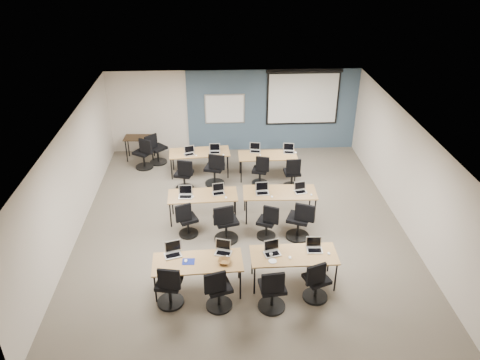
{
  "coord_description": "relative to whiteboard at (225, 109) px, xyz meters",
  "views": [
    {
      "loc": [
        -0.55,
        -9.8,
        6.67
      ],
      "look_at": [
        -0.02,
        0.4,
        1.05
      ],
      "focal_mm": 35.0,
      "sensor_mm": 36.0,
      "label": 1
    }
  ],
  "objects": [
    {
      "name": "laptop_1",
      "position": [
        -0.2,
        -6.5,
        -0.66
      ],
      "size": [
        0.33,
        0.28,
        0.25
      ],
      "rotation": [
        0.0,
        0.0,
        -0.3
      ],
      "color": "silver",
      "rests_on": "training_table_front_left"
    },
    {
      "name": "task_chair_5",
      "position": [
        -0.12,
        -5.11,
        -1.01
      ],
      "size": [
        0.58,
        0.58,
        1.05
      ],
      "rotation": [
        0.0,
        0.0,
        0.26
      ],
      "color": "black",
      "rests_on": "floor"
    },
    {
      "name": "floor",
      "position": [
        0.3,
        -4.43,
        -1.45
      ],
      "size": [
        8.0,
        9.0,
        0.02
      ],
      "primitive_type": "cube",
      "color": "#6B6354",
      "rests_on": "ground"
    },
    {
      "name": "wall_front",
      "position": [
        0.3,
        -8.93,
        -0.1
      ],
      "size": [
        8.0,
        0.04,
        2.7
      ],
      "primitive_type": "cube",
      "color": "beige",
      "rests_on": "ground"
    },
    {
      "name": "mouse_6",
      "position": [
        1.05,
        -4.36,
        -0.71
      ],
      "size": [
        0.09,
        0.12,
        0.04
      ],
      "primitive_type": "ellipsoid",
      "rotation": [
        0.0,
        0.0,
        -0.26
      ],
      "color": "white",
      "rests_on": "training_table_mid_right"
    },
    {
      "name": "laptop_4",
      "position": [
        -1.08,
        -4.2,
        -0.66
      ],
      "size": [
        0.34,
        0.29,
        0.26
      ],
      "rotation": [
        0.0,
        0.0,
        -0.03
      ],
      "color": "#ACACB8",
      "rests_on": "training_table_mid_left"
    },
    {
      "name": "laptop_0",
      "position": [
        -1.22,
        -6.51,
        -0.66
      ],
      "size": [
        0.34,
        0.29,
        0.26
      ],
      "rotation": [
        0.0,
        0.0,
        0.3
      ],
      "color": "#B4B4BF",
      "rests_on": "training_table_front_left"
    },
    {
      "name": "whiteboard",
      "position": [
        0.0,
        0.0,
        0.0
      ],
      "size": [
        1.28,
        0.03,
        0.98
      ],
      "color": "#AFB2B8",
      "rests_on": "wall_back"
    },
    {
      "name": "training_table_mid_right",
      "position": [
        1.28,
        -4.11,
        -0.76
      ],
      "size": [
        1.84,
        0.77,
        0.73
      ],
      "rotation": [
        0.0,
        0.0,
        -0.03
      ],
      "color": "#9C6C3A",
      "rests_on": "floor"
    },
    {
      "name": "task_chair_9",
      "position": [
        -0.35,
        -2.37,
        -1.02
      ],
      "size": [
        0.58,
        0.57,
        1.04
      ],
      "rotation": [
        0.0,
        0.0,
        -0.3
      ],
      "color": "black",
      "rests_on": "floor"
    },
    {
      "name": "blue_mousepad",
      "position": [
        -0.9,
        -6.78,
        -0.72
      ],
      "size": [
        0.25,
        0.21,
        0.01
      ],
      "primitive_type": "cube",
      "rotation": [
        0.0,
        0.0,
        -0.02
      ],
      "color": "navy",
      "rests_on": "training_table_front_left"
    },
    {
      "name": "spare_chair_b",
      "position": [
        -2.51,
        -1.19,
        -1.03
      ],
      "size": [
        0.61,
        0.55,
        1.02
      ],
      "rotation": [
        0.0,
        0.0,
        -0.57
      ],
      "color": "black",
      "rests_on": "floor"
    },
    {
      "name": "laptop_10",
      "position": [
        0.85,
        -1.68,
        -0.66
      ],
      "size": [
        0.31,
        0.27,
        0.24
      ],
      "rotation": [
        0.0,
        0.0,
        -0.17
      ],
      "color": "#A9AAAF",
      "rests_on": "training_table_back_right"
    },
    {
      "name": "laptop_11",
      "position": [
        1.84,
        -1.79,
        -0.66
      ],
      "size": [
        0.32,
        0.27,
        0.24
      ],
      "rotation": [
        0.0,
        0.0,
        -0.16
      ],
      "color": "#B6B6C0",
      "rests_on": "training_table_back_right"
    },
    {
      "name": "task_chair_2",
      "position": [
        0.73,
        -7.42,
        -1.03
      ],
      "size": [
        0.55,
        0.55,
        1.02
      ],
      "rotation": [
        0.0,
        0.0,
        0.11
      ],
      "color": "black",
      "rests_on": "floor"
    },
    {
      "name": "training_table_front_left",
      "position": [
        -0.71,
        -6.78,
        -0.76
      ],
      "size": [
        1.8,
        0.75,
        0.73
      ],
      "rotation": [
        0.0,
        0.0,
        0.05
      ],
      "color": "#A2653F",
      "rests_on": "floor"
    },
    {
      "name": "snack_bowl",
      "position": [
        -0.18,
        -6.84,
        -0.68
      ],
      "size": [
        0.36,
        0.36,
        0.07
      ],
      "primitive_type": "imported",
      "rotation": [
        0.0,
        0.0,
        -0.22
      ],
      "color": "#9B621F",
      "rests_on": "training_table_front_left"
    },
    {
      "name": "training_table_front_right",
      "position": [
        1.25,
        -6.66,
        -0.77
      ],
      "size": [
        1.78,
        0.74,
        0.73
      ],
      "rotation": [
        0.0,
        0.0,
        0.01
      ],
      "color": "brown",
      "rests_on": "floor"
    },
    {
      "name": "mouse_1",
      "position": [
        -0.12,
        -6.68,
        -0.71
      ],
      "size": [
        0.08,
        0.11,
        0.04
      ],
      "primitive_type": "ellipsoid",
      "rotation": [
        0.0,
        0.0,
        0.1
      ],
      "color": "white",
      "rests_on": "training_table_front_left"
    },
    {
      "name": "mouse_4",
      "position": [
        -0.9,
        -4.26,
        -0.71
      ],
      "size": [
        0.07,
        0.11,
        0.04
      ],
      "primitive_type": "ellipsoid",
      "rotation": [
        0.0,
        0.0,
        -0.11
      ],
      "color": "white",
      "rests_on": "training_table_mid_left"
    },
    {
      "name": "mouse_3",
      "position": [
        1.96,
        -6.68,
        -0.71
      ],
      "size": [
        0.07,
        0.1,
        0.03
      ],
      "primitive_type": "ellipsoid",
      "rotation": [
        0.0,
        0.0,
        0.17
      ],
      "color": "white",
      "rests_on": "training_table_front_right"
    },
    {
      "name": "coffee_cup",
      "position": [
        0.77,
        -6.7,
        -0.68
      ],
      "size": [
        0.06,
        0.06,
        0.05
      ],
      "primitive_type": "imported",
      "rotation": [
        0.0,
        0.0,
        0.3
      ],
      "color": "silver",
      "rests_on": "snack_plate"
    },
    {
      "name": "mouse_7",
      "position": [
        2.05,
        -4.31,
        -0.71
      ],
      "size": [
        0.08,
        0.11,
        0.03
      ],
      "primitive_type": "ellipsoid",
      "rotation": [
        0.0,
        0.0,
        -0.3
      ],
      "color": "white",
      "rests_on": "training_table_mid_right"
    },
    {
      "name": "blue_accent_panel",
      "position": [
        1.55,
        0.04,
        -0.1
      ],
      "size": [
        5.5,
        0.04,
        2.7
      ],
      "primitive_type": "cube",
      "color": "#3D5977",
      "rests_on": "wall_back"
    },
    {
      "name": "ceiling",
      "position": [
        0.3,
        -4.43,
        1.25
      ],
      "size": [
        8.0,
        9.0,
        0.02
      ],
      "primitive_type": "cube",
      "color": "white",
      "rests_on": "ground"
    },
    {
      "name": "wall_left",
      "position": [
        -3.7,
        -4.43,
        -0.1
      ],
      "size": [
        0.04,
        9.0,
        2.7
      ],
      "primitive_type": "cube",
      "color": "beige",
      "rests_on": "ground"
    },
    {
      "name": "laptop_8",
      "position": [
        -1.09,
        -1.79,
        -0.66
      ],
      "size": [
        0.3,
        0.26,
        0.23
      ],
      "rotation": [
        0.0,
        0.0,
        0.34
      ],
      "color": "#A7A7AE",
      "rests_on": "training_table_back_left"
    },
    {
      "name": "task_chair_4",
      "position": [
        -1.04,
        -4.85,
        -1.06
      ],
      "size": [
        0.5,
        0.47,
        0.96
      ],
      "rotation": [
        0.0,
        0.0,
        0.4
      ],
      "color": "black",
      "rests_on": "floor"
    },
    {
      "name": "utility_table",
      "position": [
        -2.73,
        -0.51,
        -0.79
      ],
      "size": [
        0.93,
        0.52,
        0.75
      ],
      "rotation": [
        0.0,
        0.0,
        -0.05
      ],
      "color": "#301F14",
      "rests_on": "floor"
    },
    {
      "name": "mouse_9",
      "position": [
        -0.09,
        -1.91,
        -0.71
      ],
      "size": [
        0.06,
        0.1,
        0.03
      ],
      "primitive_type": "ellipsoid",
      "rotation": [
        0.0,
        0.0,
        0.01
      ],
      "color": "white",
      "rests_on": "training_table_back_left"
    },
    {
      "name": "task_chair_10",
      "position": [
        0.95,
        -2.41,
        -1.06
      ],
      "size": [
        0.47,
        0.47,
        0.95
      ],
      "rotation": [
        0.0,
        0.0,
        -0.27
      ],
      "color": "black",
      "rests_on": "floor"
    },
    {
      "name": "mouse_2",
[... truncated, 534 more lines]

